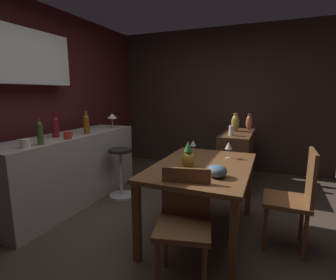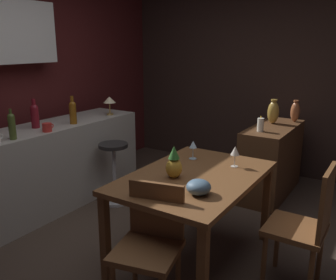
{
  "view_description": "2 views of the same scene",
  "coord_description": "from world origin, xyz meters",
  "px_view_note": "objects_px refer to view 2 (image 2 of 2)",
  "views": [
    {
      "loc": [
        -2.3,
        -0.86,
        1.43
      ],
      "look_at": [
        0.24,
        0.19,
        0.92
      ],
      "focal_mm": 27.07,
      "sensor_mm": 36.0,
      "label": 1
    },
    {
      "loc": [
        -2.3,
        -1.52,
        1.73
      ],
      "look_at": [
        0.25,
        0.12,
        0.92
      ],
      "focal_mm": 38.37,
      "sensor_mm": 36.0,
      "label": 2
    }
  ],
  "objects_px": {
    "wine_glass_right": "(193,145)",
    "pillar_candle_tall": "(260,125)",
    "wine_bottle_olive": "(12,125)",
    "cup_red": "(47,127)",
    "bar_stool": "(114,171)",
    "vase_copper": "(295,112)",
    "vase_brass": "(273,112)",
    "dining_table": "(195,185)",
    "wine_bottle_amber": "(73,111)",
    "chair_near_window": "(150,243)",
    "wine_glass_left": "(235,151)",
    "wine_bottle_ruby": "(35,115)",
    "fruit_bowl": "(199,187)",
    "counter_lamp": "(109,101)",
    "pineapple_centerpiece": "(174,164)",
    "chair_by_doorway": "(306,224)",
    "sideboard_cabinet": "(271,161)"
  },
  "relations": [
    {
      "from": "vase_copper",
      "to": "vase_brass",
      "type": "height_order",
      "value": "vase_brass"
    },
    {
      "from": "bar_stool",
      "to": "cup_red",
      "type": "relative_size",
      "value": 5.43
    },
    {
      "from": "wine_bottle_ruby",
      "to": "chair_by_doorway",
      "type": "bearing_deg",
      "value": -86.61
    },
    {
      "from": "fruit_bowl",
      "to": "dining_table",
      "type": "bearing_deg",
      "value": 32.48
    },
    {
      "from": "dining_table",
      "to": "chair_near_window",
      "type": "bearing_deg",
      "value": -176.89
    },
    {
      "from": "dining_table",
      "to": "cup_red",
      "type": "bearing_deg",
      "value": 93.61
    },
    {
      "from": "wine_bottle_olive",
      "to": "cup_red",
      "type": "xyz_separation_m",
      "value": [
        0.36,
        -0.02,
        -0.09
      ]
    },
    {
      "from": "chair_by_doorway",
      "to": "wine_bottle_ruby",
      "type": "relative_size",
      "value": 3.12
    },
    {
      "from": "vase_brass",
      "to": "wine_bottle_ruby",
      "type": "bearing_deg",
      "value": 135.2
    },
    {
      "from": "chair_near_window",
      "to": "wine_bottle_amber",
      "type": "bearing_deg",
      "value": 60.58
    },
    {
      "from": "bar_stool",
      "to": "cup_red",
      "type": "xyz_separation_m",
      "value": [
        -0.61,
        0.3,
        0.58
      ]
    },
    {
      "from": "wine_glass_right",
      "to": "vase_brass",
      "type": "height_order",
      "value": "vase_brass"
    },
    {
      "from": "pineapple_centerpiece",
      "to": "pillar_candle_tall",
      "type": "xyz_separation_m",
      "value": [
        1.49,
        -0.17,
        0.05
      ]
    },
    {
      "from": "fruit_bowl",
      "to": "wine_bottle_olive",
      "type": "height_order",
      "value": "wine_bottle_olive"
    },
    {
      "from": "bar_stool",
      "to": "wine_bottle_amber",
      "type": "distance_m",
      "value": 0.79
    },
    {
      "from": "vase_copper",
      "to": "vase_brass",
      "type": "relative_size",
      "value": 0.91
    },
    {
      "from": "pillar_candle_tall",
      "to": "wine_bottle_ruby",
      "type": "bearing_deg",
      "value": 126.95
    },
    {
      "from": "chair_by_doorway",
      "to": "pillar_candle_tall",
      "type": "distance_m",
      "value": 1.53
    },
    {
      "from": "sideboard_cabinet",
      "to": "wine_glass_right",
      "type": "height_order",
      "value": "wine_glass_right"
    },
    {
      "from": "sideboard_cabinet",
      "to": "counter_lamp",
      "type": "bearing_deg",
      "value": 114.38
    },
    {
      "from": "bar_stool",
      "to": "vase_brass",
      "type": "height_order",
      "value": "vase_brass"
    },
    {
      "from": "pillar_candle_tall",
      "to": "counter_lamp",
      "type": "bearing_deg",
      "value": 105.49
    },
    {
      "from": "pillar_candle_tall",
      "to": "chair_near_window",
      "type": "bearing_deg",
      "value": 179.34
    },
    {
      "from": "chair_near_window",
      "to": "vase_brass",
      "type": "distance_m",
      "value": 2.52
    },
    {
      "from": "vase_copper",
      "to": "cup_red",
      "type": "bearing_deg",
      "value": 139.88
    },
    {
      "from": "wine_glass_right",
      "to": "pineapple_centerpiece",
      "type": "relative_size",
      "value": 0.66
    },
    {
      "from": "chair_by_doorway",
      "to": "bar_stool",
      "type": "height_order",
      "value": "chair_by_doorway"
    },
    {
      "from": "fruit_bowl",
      "to": "counter_lamp",
      "type": "distance_m",
      "value": 2.22
    },
    {
      "from": "wine_glass_right",
      "to": "fruit_bowl",
      "type": "relative_size",
      "value": 0.98
    },
    {
      "from": "pineapple_centerpiece",
      "to": "wine_bottle_olive",
      "type": "bearing_deg",
      "value": 102.3
    },
    {
      "from": "cup_red",
      "to": "dining_table",
      "type": "bearing_deg",
      "value": -86.39
    },
    {
      "from": "pineapple_centerpiece",
      "to": "vase_brass",
      "type": "bearing_deg",
      "value": -4.57
    },
    {
      "from": "dining_table",
      "to": "fruit_bowl",
      "type": "height_order",
      "value": "fruit_bowl"
    },
    {
      "from": "chair_near_window",
      "to": "pineapple_centerpiece",
      "type": "xyz_separation_m",
      "value": [
        0.52,
        0.14,
        0.36
      ]
    },
    {
      "from": "wine_bottle_amber",
      "to": "wine_bottle_olive",
      "type": "relative_size",
      "value": 1.08
    },
    {
      "from": "vase_copper",
      "to": "dining_table",
      "type": "bearing_deg",
      "value": 173.36
    },
    {
      "from": "bar_stool",
      "to": "pineapple_centerpiece",
      "type": "xyz_separation_m",
      "value": [
        -0.64,
        -1.18,
        0.48
      ]
    },
    {
      "from": "wine_glass_left",
      "to": "vase_brass",
      "type": "relative_size",
      "value": 0.62
    },
    {
      "from": "fruit_bowl",
      "to": "wine_bottle_ruby",
      "type": "relative_size",
      "value": 0.56
    },
    {
      "from": "fruit_bowl",
      "to": "wine_bottle_amber",
      "type": "relative_size",
      "value": 0.57
    },
    {
      "from": "counter_lamp",
      "to": "pillar_candle_tall",
      "type": "distance_m",
      "value": 1.78
    },
    {
      "from": "wine_glass_right",
      "to": "vase_copper",
      "type": "distance_m",
      "value": 1.78
    },
    {
      "from": "sideboard_cabinet",
      "to": "bar_stool",
      "type": "bearing_deg",
      "value": 130.08
    },
    {
      "from": "chair_near_window",
      "to": "wine_glass_left",
      "type": "height_order",
      "value": "wine_glass_left"
    },
    {
      "from": "vase_copper",
      "to": "fruit_bowl",
      "type": "bearing_deg",
      "value": 179.05
    },
    {
      "from": "dining_table",
      "to": "pineapple_centerpiece",
      "type": "bearing_deg",
      "value": 141.73
    },
    {
      "from": "fruit_bowl",
      "to": "vase_copper",
      "type": "xyz_separation_m",
      "value": [
        2.39,
        -0.04,
        0.15
      ]
    },
    {
      "from": "chair_by_doorway",
      "to": "pineapple_centerpiece",
      "type": "relative_size",
      "value": 3.75
    },
    {
      "from": "wine_glass_right",
      "to": "pillar_candle_tall",
      "type": "height_order",
      "value": "pillar_candle_tall"
    },
    {
      "from": "wine_bottle_amber",
      "to": "wine_bottle_ruby",
      "type": "xyz_separation_m",
      "value": [
        -0.35,
        0.18,
        0.0
      ]
    }
  ]
}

